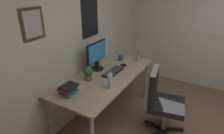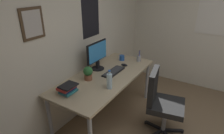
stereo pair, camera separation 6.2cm
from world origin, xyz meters
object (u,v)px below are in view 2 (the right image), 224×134
Objects in this scene: office_chair at (161,100)px; keyboard at (114,72)px; computer_mouse at (124,65)px; potted_plant at (88,73)px; coffee_mug_near at (122,58)px; book_stack_left at (68,89)px; pen_cup at (139,58)px; monitor at (97,54)px; water_bottle at (109,81)px.

keyboard is at bearing 88.90° from office_chair.
computer_mouse is 0.71m from potted_plant.
coffee_mug_near is 0.60× the size of book_stack_left.
pen_cup is at bearing -66.57° from coffee_mug_near.
pen_cup is at bearing -12.13° from book_stack_left.
keyboard is 2.03× the size of book_stack_left.
monitor reaches higher than computer_mouse.
office_chair is at bearing -135.10° from pen_cup.
office_chair reaches higher than keyboard.
monitor reaches higher than keyboard.
coffee_mug_near is at bearing 113.43° from pen_cup.
potted_plant is (-0.88, 0.05, 0.06)m from coffee_mug_near.
keyboard is 0.52m from coffee_mug_near.
office_chair is 1.06m from potted_plant.
monitor is 0.80m from book_stack_left.
monitor reaches higher than pen_cup.
pen_cup is 0.94× the size of book_stack_left.
pen_cup is at bearing -19.72° from computer_mouse.
office_chair reaches higher than pen_cup.
potted_plant is (-0.36, 0.94, 0.32)m from office_chair.
water_bottle is at bearing 125.81° from office_chair.
keyboard is (0.01, 0.76, 0.23)m from office_chair.
potted_plant is at bearing 154.04° from keyboard.
monitor is at bearing 146.84° from pen_cup.
keyboard is at bearing -86.22° from monitor.
office_chair is at bearing -119.93° from coffee_mug_near.
computer_mouse is 0.87× the size of coffee_mug_near.
potted_plant is 1.04m from pen_cup.
monitor is at bearing 90.22° from office_chair.
monitor is at bearing 136.66° from computer_mouse.
water_bottle is 1.26× the size of pen_cup.
potted_plant is (0.04, 0.38, -0.00)m from water_bottle.
keyboard is 3.91× the size of computer_mouse.
computer_mouse is 0.55× the size of pen_cup.
computer_mouse is 0.25m from coffee_mug_near.
keyboard is at bearing -12.20° from book_stack_left.
keyboard is at bearing 176.47° from computer_mouse.
keyboard is 0.43m from potted_plant.
coffee_mug_near is 0.88m from potted_plant.
office_chair is 1.24m from book_stack_left.
water_bottle is 0.52m from book_stack_left.
pen_cup is (0.63, -0.41, -0.19)m from monitor.
pen_cup reaches higher than computer_mouse.
office_chair is at bearing -113.08° from computer_mouse.
office_chair is 0.93m from pen_cup.
keyboard is 2.15× the size of pen_cup.
potted_plant is (-0.38, 0.18, 0.09)m from keyboard.
water_bottle is at bearing -176.56° from pen_cup.
office_chair is 4.49× the size of book_stack_left.
office_chair is 0.84m from computer_mouse.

